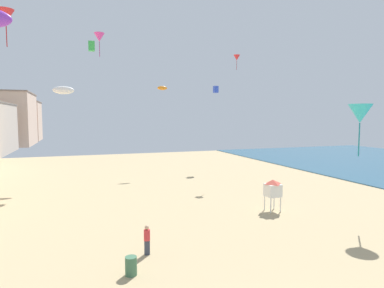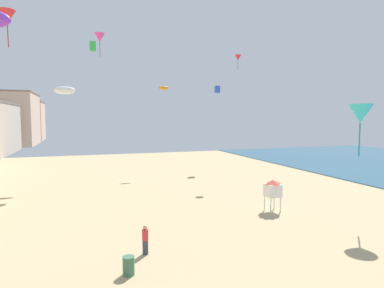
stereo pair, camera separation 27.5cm
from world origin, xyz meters
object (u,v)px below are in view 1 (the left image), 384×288
object	(u,v)px
lifeguard_stand	(273,188)
kite_orange_parafoil	(162,88)
beach_trash_bin	(131,266)
kite_white_parafoil	(63,90)
kite_red_delta	(237,58)
kite_cyan_delta	(360,114)
kite_green_box	(91,46)
kite_blue_box	(216,89)
kite_red_delta_2	(6,16)
kite_magenta_delta	(99,37)
kite_flyer	(147,238)

from	to	relation	value
lifeguard_stand	kite_orange_parafoil	world-z (taller)	kite_orange_parafoil
beach_trash_bin	kite_white_parafoil	bearing A→B (deg)	98.48
kite_red_delta	kite_cyan_delta	bearing A→B (deg)	-89.05
kite_red_delta	kite_orange_parafoil	distance (m)	10.84
kite_cyan_delta	kite_green_box	world-z (taller)	kite_green_box
kite_blue_box	kite_red_delta_2	xyz separation A→B (m)	(-25.21, -11.20, 4.75)
kite_green_box	kite_red_delta_2	bearing A→B (deg)	-139.65
kite_white_parafoil	kite_blue_box	distance (m)	21.50
kite_green_box	kite_magenta_delta	size ratio (longest dim) A/B	0.55
kite_green_box	kite_magenta_delta	xyz separation A→B (m)	(0.17, -10.92, -1.52)
beach_trash_bin	kite_magenta_delta	xyz separation A→B (m)	(-0.32, 13.63, 13.74)
lifeguard_stand	beach_trash_bin	size ratio (longest dim) A/B	2.83
kite_white_parafoil	kite_orange_parafoil	distance (m)	13.03
kite_white_parafoil	kite_red_delta	bearing A→B (deg)	-7.98
kite_magenta_delta	kite_orange_parafoil	xyz separation A→B (m)	(9.10, 14.60, -2.65)
beach_trash_bin	kite_red_delta_2	world-z (taller)	kite_red_delta_2
kite_white_parafoil	kite_green_box	bearing A→B (deg)	2.91
kite_red_delta	kite_cyan_delta	xyz separation A→B (m)	(0.31, -18.63, -7.17)
kite_cyan_delta	kite_white_parafoil	world-z (taller)	kite_white_parafoil
kite_red_delta_2	kite_orange_parafoil	bearing A→B (deg)	30.92
kite_cyan_delta	kite_green_box	bearing A→B (deg)	128.84
lifeguard_stand	beach_trash_bin	world-z (taller)	lifeguard_stand
kite_cyan_delta	kite_white_parafoil	xyz separation A→B (m)	(-20.56, 21.47, 2.81)
kite_flyer	kite_green_box	world-z (taller)	kite_green_box
kite_green_box	kite_white_parafoil	bearing A→B (deg)	-177.09
lifeguard_stand	kite_cyan_delta	size ratio (longest dim) A/B	0.68
kite_magenta_delta	lifeguard_stand	bearing A→B (deg)	-28.03
lifeguard_stand	kite_magenta_delta	bearing A→B (deg)	129.51
kite_cyan_delta	kite_green_box	xyz separation A→B (m)	(-17.41, 21.63, 7.94)
kite_red_delta	kite_green_box	size ratio (longest dim) A/B	1.67
kite_white_parafoil	kite_blue_box	world-z (taller)	kite_blue_box
beach_trash_bin	kite_red_delta_2	size ratio (longest dim) A/B	0.28
beach_trash_bin	kite_red_delta	xyz separation A→B (m)	(16.61, 21.56, 14.49)
kite_magenta_delta	kite_orange_parafoil	distance (m)	17.41
kite_cyan_delta	kite_white_parafoil	bearing A→B (deg)	133.76
kite_magenta_delta	kite_orange_parafoil	bearing A→B (deg)	58.06
kite_flyer	kite_green_box	xyz separation A→B (m)	(-1.68, 22.52, 14.79)
kite_white_parafoil	kite_green_box	xyz separation A→B (m)	(3.14, 0.16, 5.12)
beach_trash_bin	kite_magenta_delta	bearing A→B (deg)	91.36
kite_cyan_delta	kite_green_box	distance (m)	28.88
beach_trash_bin	kite_white_parafoil	distance (m)	26.67
beach_trash_bin	lifeguard_stand	bearing A→B (deg)	29.05
lifeguard_stand	kite_cyan_delta	world-z (taller)	kite_cyan_delta
kite_magenta_delta	kite_cyan_delta	bearing A→B (deg)	-31.83
kite_white_parafoil	kite_magenta_delta	world-z (taller)	kite_magenta_delta
kite_blue_box	kite_red_delta_2	world-z (taller)	kite_red_delta_2
lifeguard_stand	kite_white_parafoil	distance (m)	25.30
kite_blue_box	kite_green_box	distance (m)	18.82
kite_blue_box	kite_green_box	world-z (taller)	kite_green_box
kite_blue_box	kite_orange_parafoil	size ratio (longest dim) A/B	0.73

